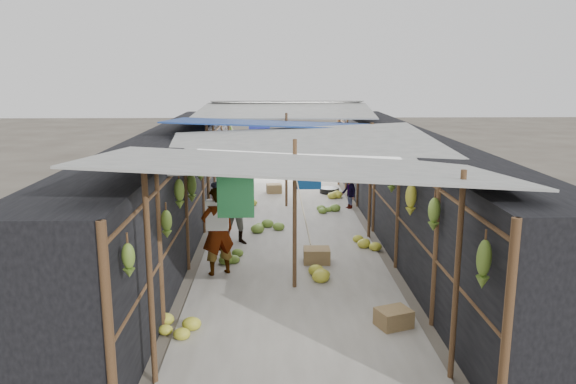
{
  "coord_description": "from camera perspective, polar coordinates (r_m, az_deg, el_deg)",
  "views": [
    {
      "loc": [
        -0.36,
        -6.19,
        3.69
      ],
      "look_at": [
        -0.06,
        5.14,
        1.25
      ],
      "focal_mm": 35.0,
      "sensor_mm": 36.0,
      "label": 1
    }
  ],
  "objects": [
    {
      "name": "crate_back",
      "position": [
        17.32,
        -1.43,
        0.33
      ],
      "size": [
        0.49,
        0.42,
        0.29
      ],
      "primitive_type": "cube",
      "rotation": [
        0.0,
        0.0,
        0.1
      ],
      "color": "#987D4D",
      "rests_on": "ground"
    },
    {
      "name": "aisle_slab",
      "position": [
        13.22,
        0.09,
        -4.02
      ],
      "size": [
        3.6,
        16.0,
        0.02
      ],
      "primitive_type": "cube",
      "color": "#9E998E",
      "rests_on": "ground"
    },
    {
      "name": "hanging_bananas",
      "position": [
        13.1,
        0.34,
        3.17
      ],
      "size": [
        3.96,
        14.35,
        0.78
      ],
      "color": "#5B7C28",
      "rests_on": "ground"
    },
    {
      "name": "vendor_elderly",
      "position": [
        10.33,
        -7.16,
        -3.94
      ],
      "size": [
        0.73,
        0.64,
        1.68
      ],
      "primitive_type": "imported",
      "rotation": [
        0.0,
        0.0,
        3.61
      ],
      "color": "silver",
      "rests_on": "ground"
    },
    {
      "name": "ground",
      "position": [
        7.22,
        1.62,
        -18.59
      ],
      "size": [
        80.0,
        80.0,
        0.0
      ],
      "primitive_type": "plane",
      "color": "#6B6356",
      "rests_on": "ground"
    },
    {
      "name": "crate_mid",
      "position": [
        8.57,
        10.68,
        -12.51
      ],
      "size": [
        0.58,
        0.53,
        0.29
      ],
      "primitive_type": "cube",
      "rotation": [
        0.0,
        0.0,
        0.37
      ],
      "color": "#987D4D",
      "rests_on": "ground"
    },
    {
      "name": "vendor_seated",
      "position": [
        15.38,
        6.2,
        0.14
      ],
      "size": [
        0.58,
        0.75,
        1.02
      ],
      "primitive_type": "imported",
      "rotation": [
        0.0,
        0.0,
        -1.21
      ],
      "color": "#4E4843",
      "rests_on": "ground"
    },
    {
      "name": "crate_near",
      "position": [
        11.07,
        2.93,
        -6.5
      ],
      "size": [
        0.52,
        0.42,
        0.31
      ],
      "primitive_type": "cube",
      "rotation": [
        0.0,
        0.0,
        -0.03
      ],
      "color": "#987D4D",
      "rests_on": "ground"
    },
    {
      "name": "black_basin",
      "position": [
        17.35,
        4.22,
        0.13
      ],
      "size": [
        0.6,
        0.6,
        0.18
      ],
      "primitive_type": "cylinder",
      "color": "black",
      "rests_on": "ground"
    },
    {
      "name": "shopper_blue",
      "position": [
        12.12,
        -5.28,
        -1.74
      ],
      "size": [
        0.8,
        0.64,
        1.58
      ],
      "primitive_type": "imported",
      "rotation": [
        0.0,
        0.0,
        -0.06
      ],
      "color": "navy",
      "rests_on": "ground"
    },
    {
      "name": "floor_bananas",
      "position": [
        12.6,
        -1.84,
        -4.14
      ],
      "size": [
        3.87,
        10.43,
        0.36
      ],
      "color": "#5B7C28",
      "rests_on": "ground"
    },
    {
      "name": "stall_right",
      "position": [
        13.3,
        11.8,
        0.88
      ],
      "size": [
        1.4,
        15.0,
        2.3
      ],
      "primitive_type": "cube",
      "color": "black",
      "rests_on": "ground"
    },
    {
      "name": "market_canopy",
      "position": [
        13.1,
        0.17,
        6.53
      ],
      "size": [
        5.62,
        15.2,
        2.77
      ],
      "color": "brown",
      "rests_on": "ground"
    },
    {
      "name": "stall_left",
      "position": [
        13.16,
        -11.75,
        0.75
      ],
      "size": [
        1.4,
        15.0,
        2.3
      ],
      "primitive_type": "cube",
      "color": "black",
      "rests_on": "ground"
    }
  ]
}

